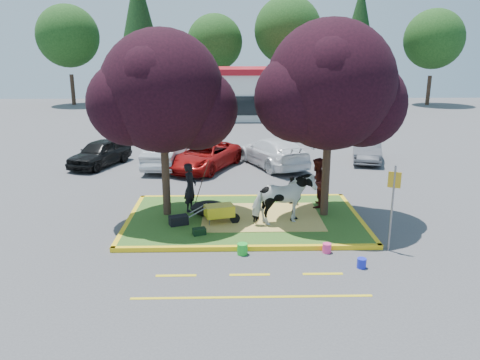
{
  "coord_description": "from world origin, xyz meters",
  "views": [
    {
      "loc": [
        -0.56,
        -15.75,
        5.88
      ],
      "look_at": [
        -0.14,
        0.5,
        1.38
      ],
      "focal_mm": 35.0,
      "sensor_mm": 36.0,
      "label": 1
    }
  ],
  "objects_px": {
    "sign_post": "(393,199)",
    "bucket_blue": "(362,263)",
    "bucket_pink": "(327,248)",
    "cow": "(283,199)",
    "calf": "(209,208)",
    "handler": "(190,187)",
    "bucket_green": "(242,249)",
    "wheelbarrow": "(220,211)",
    "car_black": "(100,153)",
    "car_silver": "(166,153)"
  },
  "relations": [
    {
      "from": "car_black",
      "to": "sign_post",
      "type": "bearing_deg",
      "value": -22.68
    },
    {
      "from": "calf",
      "to": "wheelbarrow",
      "type": "xyz_separation_m",
      "value": [
        0.39,
        -0.79,
        0.17
      ]
    },
    {
      "from": "bucket_green",
      "to": "car_silver",
      "type": "height_order",
      "value": "car_silver"
    },
    {
      "from": "sign_post",
      "to": "cow",
      "type": "bearing_deg",
      "value": 171.3
    },
    {
      "from": "sign_post",
      "to": "bucket_green",
      "type": "height_order",
      "value": "sign_post"
    },
    {
      "from": "bucket_pink",
      "to": "cow",
      "type": "bearing_deg",
      "value": 118.18
    },
    {
      "from": "calf",
      "to": "car_silver",
      "type": "xyz_separation_m",
      "value": [
        -2.56,
        8.0,
        0.32
      ]
    },
    {
      "from": "sign_post",
      "to": "wheelbarrow",
      "type": "bearing_deg",
      "value": -177.39
    },
    {
      "from": "wheelbarrow",
      "to": "bucket_blue",
      "type": "relative_size",
      "value": 6.21
    },
    {
      "from": "car_black",
      "to": "car_silver",
      "type": "height_order",
      "value": "car_silver"
    },
    {
      "from": "handler",
      "to": "car_silver",
      "type": "relative_size",
      "value": 0.4
    },
    {
      "from": "cow",
      "to": "handler",
      "type": "relative_size",
      "value": 1.16
    },
    {
      "from": "sign_post",
      "to": "bucket_blue",
      "type": "height_order",
      "value": "sign_post"
    },
    {
      "from": "bucket_blue",
      "to": "car_black",
      "type": "xyz_separation_m",
      "value": [
        -10.48,
        12.37,
        0.56
      ]
    },
    {
      "from": "bucket_pink",
      "to": "bucket_blue",
      "type": "xyz_separation_m",
      "value": [
        0.76,
        -1.05,
        -0.0
      ]
    },
    {
      "from": "handler",
      "to": "calf",
      "type": "bearing_deg",
      "value": -113.73
    },
    {
      "from": "cow",
      "to": "bucket_blue",
      "type": "xyz_separation_m",
      "value": [
        1.87,
        -3.1,
        -0.89
      ]
    },
    {
      "from": "cow",
      "to": "handler",
      "type": "bearing_deg",
      "value": 45.59
    },
    {
      "from": "bucket_blue",
      "to": "car_silver",
      "type": "height_order",
      "value": "car_silver"
    },
    {
      "from": "calf",
      "to": "handler",
      "type": "distance_m",
      "value": 1.11
    },
    {
      "from": "calf",
      "to": "car_black",
      "type": "bearing_deg",
      "value": 139.89
    },
    {
      "from": "bucket_green",
      "to": "handler",
      "type": "bearing_deg",
      "value": 116.73
    },
    {
      "from": "bucket_blue",
      "to": "handler",
      "type": "bearing_deg",
      "value": 138.25
    },
    {
      "from": "calf",
      "to": "wheelbarrow",
      "type": "distance_m",
      "value": 0.9
    },
    {
      "from": "car_silver",
      "to": "bucket_green",
      "type": "bearing_deg",
      "value": 113.95
    },
    {
      "from": "calf",
      "to": "bucket_pink",
      "type": "distance_m",
      "value": 4.7
    },
    {
      "from": "bucket_blue",
      "to": "car_black",
      "type": "relative_size",
      "value": 0.07
    },
    {
      "from": "wheelbarrow",
      "to": "calf",
      "type": "bearing_deg",
      "value": 100.4
    },
    {
      "from": "cow",
      "to": "car_black",
      "type": "height_order",
      "value": "cow"
    },
    {
      "from": "calf",
      "to": "wheelbarrow",
      "type": "height_order",
      "value": "wheelbarrow"
    },
    {
      "from": "handler",
      "to": "bucket_green",
      "type": "bearing_deg",
      "value": -137.68
    },
    {
      "from": "bucket_blue",
      "to": "car_black",
      "type": "height_order",
      "value": "car_black"
    },
    {
      "from": "handler",
      "to": "car_silver",
      "type": "height_order",
      "value": "handler"
    },
    {
      "from": "bucket_green",
      "to": "calf",
      "type": "bearing_deg",
      "value": 110.06
    },
    {
      "from": "sign_post",
      "to": "bucket_pink",
      "type": "xyz_separation_m",
      "value": [
        -1.91,
        -0.1,
        -1.51
      ]
    },
    {
      "from": "car_silver",
      "to": "car_black",
      "type": "bearing_deg",
      "value": -0.43
    },
    {
      "from": "handler",
      "to": "cow",
      "type": "bearing_deg",
      "value": -98.73
    },
    {
      "from": "sign_post",
      "to": "car_silver",
      "type": "distance_m",
      "value": 13.58
    },
    {
      "from": "bucket_green",
      "to": "car_silver",
      "type": "xyz_separation_m",
      "value": [
        -3.66,
        11.01,
        0.58
      ]
    },
    {
      "from": "cow",
      "to": "sign_post",
      "type": "bearing_deg",
      "value": -143.08
    },
    {
      "from": "wheelbarrow",
      "to": "handler",
      "type": "bearing_deg",
      "value": 112.9
    },
    {
      "from": "cow",
      "to": "wheelbarrow",
      "type": "height_order",
      "value": "cow"
    },
    {
      "from": "wheelbarrow",
      "to": "bucket_blue",
      "type": "height_order",
      "value": "wheelbarrow"
    },
    {
      "from": "handler",
      "to": "wheelbarrow",
      "type": "height_order",
      "value": "handler"
    },
    {
      "from": "sign_post",
      "to": "bucket_pink",
      "type": "distance_m",
      "value": 2.44
    },
    {
      "from": "sign_post",
      "to": "bucket_blue",
      "type": "distance_m",
      "value": 2.22
    },
    {
      "from": "cow",
      "to": "wheelbarrow",
      "type": "xyz_separation_m",
      "value": [
        -2.16,
        0.1,
        -0.43
      ]
    },
    {
      "from": "car_silver",
      "to": "bucket_pink",
      "type": "bearing_deg",
      "value": 125.13
    },
    {
      "from": "calf",
      "to": "handler",
      "type": "height_order",
      "value": "handler"
    },
    {
      "from": "bucket_pink",
      "to": "wheelbarrow",
      "type": "bearing_deg",
      "value": 146.53
    }
  ]
}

